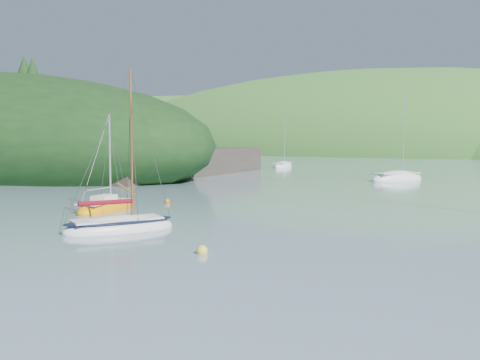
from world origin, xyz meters
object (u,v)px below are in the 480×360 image
Objects in this scene: distant_sloop_c at (283,166)px; distant_sloop_a at (397,179)px; daysailer_white at (119,227)px; sailboat_yellow at (105,208)px.

distant_sloop_a is at bearing -46.64° from distant_sloop_c.
daysailer_white is 1.28× the size of sailboat_yellow.
distant_sloop_a is 1.15× the size of distant_sloop_c.
daysailer_white reaches higher than sailboat_yellow.
distant_sloop_c reaches higher than daysailer_white.
sailboat_yellow is at bearing -77.36° from distant_sloop_a.
distant_sloop_c is at bearing 95.67° from sailboat_yellow.
distant_sloop_c is (-25.98, 18.24, -0.02)m from distant_sloop_a.
sailboat_yellow is at bearing -82.70° from distant_sloop_c.
distant_sloop_a is 31.74m from distant_sloop_c.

